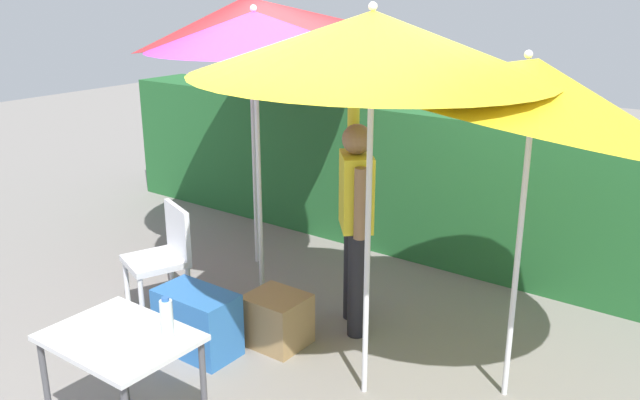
{
  "coord_description": "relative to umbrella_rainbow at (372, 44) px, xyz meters",
  "views": [
    {
      "loc": [
        2.64,
        -3.28,
        2.55
      ],
      "look_at": [
        0.0,
        0.3,
        1.1
      ],
      "focal_mm": 37.47,
      "sensor_mm": 36.0,
      "label": 1
    }
  ],
  "objects": [
    {
      "name": "umbrella_orange",
      "position": [
        -1.33,
        0.51,
        -0.01
      ],
      "size": [
        1.61,
        1.6,
        2.4
      ],
      "color": "silver",
      "rests_on": "ground_plane"
    },
    {
      "name": "ground_plane",
      "position": [
        -0.63,
        0.07,
        -2.23
      ],
      "size": [
        24.0,
        24.0,
        0.0
      ],
      "primitive_type": "plane",
      "color": "gray"
    },
    {
      "name": "umbrella_yellow",
      "position": [
        -1.99,
        1.17,
        0.04
      ],
      "size": [
        2.07,
        2.04,
        2.59
      ],
      "color": "silver",
      "rests_on": "ground_plane"
    },
    {
      "name": "cooler_box",
      "position": [
        -1.24,
        -0.3,
        -1.99
      ],
      "size": [
        0.59,
        0.34,
        0.47
      ],
      "primitive_type": "cube",
      "color": "#2D6BB7",
      "rests_on": "ground_plane"
    },
    {
      "name": "person_vendor",
      "position": [
        -0.54,
        0.69,
        -1.29
      ],
      "size": [
        0.43,
        0.48,
        1.88
      ],
      "color": "black",
      "rests_on": "ground_plane"
    },
    {
      "name": "hedge_row",
      "position": [
        -0.63,
        2.41,
        -1.51
      ],
      "size": [
        8.0,
        0.7,
        1.43
      ],
      "primitive_type": "cube",
      "color": "#23602D",
      "rests_on": "ground_plane"
    },
    {
      "name": "umbrella_navy",
      "position": [
        0.72,
        0.54,
        -0.26
      ],
      "size": [
        2.15,
        2.11,
        2.47
      ],
      "color": "silver",
      "rests_on": "ground_plane"
    },
    {
      "name": "crate_cardboard",
      "position": [
        -0.85,
        0.13,
        -2.03
      ],
      "size": [
        0.42,
        0.37,
        0.39
      ],
      "primitive_type": "cube",
      "color": "#9E7A4C",
      "rests_on": "ground_plane"
    },
    {
      "name": "chair_plastic",
      "position": [
        -1.88,
        -0.02,
        -1.72
      ],
      "size": [
        0.57,
        0.57,
        0.89
      ],
      "color": "silver",
      "rests_on": "ground_plane"
    },
    {
      "name": "bottle_water",
      "position": [
        -0.56,
        -1.12,
        -1.39
      ],
      "size": [
        0.07,
        0.07,
        0.24
      ],
      "color": "silver",
      "rests_on": "folding_table"
    },
    {
      "name": "folding_table",
      "position": [
        -0.79,
        -1.26,
        -1.59
      ],
      "size": [
        0.8,
        0.6,
        0.72
      ],
      "color": "#4C4C51",
      "rests_on": "ground_plane"
    },
    {
      "name": "umbrella_rainbow",
      "position": [
        0.0,
        0.0,
        0.0
      ],
      "size": [
        2.07,
        2.07,
        2.45
      ],
      "color": "silver",
      "rests_on": "ground_plane"
    }
  ]
}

